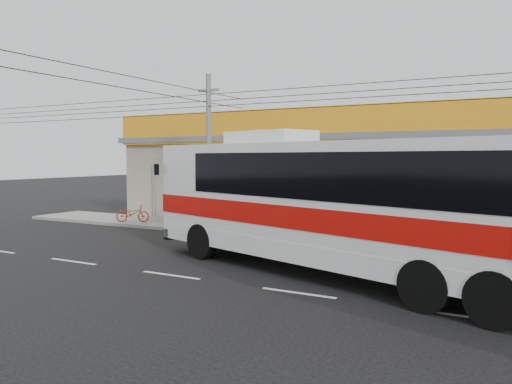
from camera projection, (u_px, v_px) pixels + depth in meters
ground at (218, 260)px, 16.61m from camera, size 120.00×120.00×0.00m
sidewalk at (292, 233)px, 21.87m from camera, size 30.00×3.20×0.15m
lane_markings at (171, 275)px, 14.41m from camera, size 50.00×0.12×0.01m
storefront_building at (334, 178)px, 26.59m from camera, size 22.60×9.20×5.70m
coach_bus at (349, 198)px, 13.87m from camera, size 13.98×7.01×4.24m
motorbike_red at (133, 213)px, 25.06m from camera, size 1.77×1.24×0.88m
motorbike_dark at (186, 212)px, 24.47m from camera, size 1.88×0.69×1.11m
utility_pole at (209, 103)px, 21.69m from camera, size 34.00×14.00×7.02m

